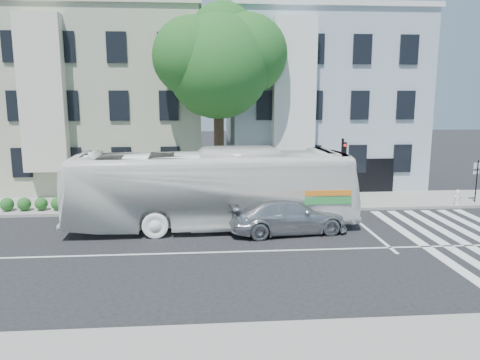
{
  "coord_description": "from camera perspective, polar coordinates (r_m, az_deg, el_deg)",
  "views": [
    {
      "loc": [
        -0.93,
        -17.34,
        6.06
      ],
      "look_at": [
        0.67,
        2.41,
        2.4
      ],
      "focal_mm": 35.0,
      "sensor_mm": 36.0,
      "label": 1
    }
  ],
  "objects": [
    {
      "name": "far_sign_pole",
      "position": [
        28.83,
        26.89,
        0.53
      ],
      "size": [
        0.42,
        0.22,
        2.35
      ],
      "rotation": [
        0.0,
        0.0,
        0.31
      ],
      "color": "black",
      "rests_on": "sidewalk_far"
    },
    {
      "name": "sedan",
      "position": [
        20.8,
        5.81,
        -4.31
      ],
      "size": [
        2.87,
        5.57,
        1.55
      ],
      "primitive_type": "imported",
      "rotation": [
        0.0,
        0.0,
        1.71
      ],
      "color": "silver",
      "rests_on": "ground"
    },
    {
      "name": "street_tree",
      "position": [
        26.15,
        -2.55,
        14.34
      ],
      "size": [
        7.3,
        5.9,
        11.1
      ],
      "color": "#2D2116",
      "rests_on": "ground"
    },
    {
      "name": "sidewalk_far",
      "position": [
        26.05,
        -2.48,
        -2.83
      ],
      "size": [
        80.0,
        4.0,
        0.15
      ],
      "primitive_type": "cube",
      "color": "gray",
      "rests_on": "ground"
    },
    {
      "name": "ground",
      "position": [
        18.39,
        -1.5,
        -8.77
      ],
      "size": [
        120.0,
        120.0,
        0.0
      ],
      "primitive_type": "plane",
      "color": "black",
      "rests_on": "ground"
    },
    {
      "name": "building_right",
      "position": [
        33.3,
        9.25,
        9.37
      ],
      "size": [
        12.0,
        10.0,
        11.0
      ],
      "primitive_type": "cube",
      "color": "#98ACB5",
      "rests_on": "ground"
    },
    {
      "name": "fire_hydrant",
      "position": [
        27.89,
        25.0,
        -1.88
      ],
      "size": [
        0.46,
        0.27,
        0.82
      ],
      "rotation": [
        0.0,
        0.0,
        0.17
      ],
      "color": "silver",
      "rests_on": "sidewalk_far"
    },
    {
      "name": "hedge",
      "position": [
        25.43,
        -17.61,
        -2.66
      ],
      "size": [
        8.3,
        3.6,
        0.7
      ],
      "primitive_type": null,
      "rotation": [
        0.0,
        0.0,
        0.34
      ],
      "color": "#2F6420",
      "rests_on": "sidewalk_far"
    },
    {
      "name": "building_left",
      "position": [
        32.91,
        -15.48,
        9.11
      ],
      "size": [
        12.0,
        10.0,
        11.0
      ],
      "primitive_type": "cube",
      "color": "#A1A78C",
      "rests_on": "ground"
    },
    {
      "name": "bus",
      "position": [
        21.27,
        -3.42,
        -1.06
      ],
      "size": [
        3.54,
        13.13,
        3.63
      ],
      "primitive_type": "imported",
      "rotation": [
        0.0,
        0.0,
        1.61
      ],
      "color": "white",
      "rests_on": "ground"
    },
    {
      "name": "traffic_signal",
      "position": [
        24.63,
        12.39,
        1.82
      ],
      "size": [
        0.38,
        0.52,
        3.81
      ],
      "rotation": [
        0.0,
        0.0,
        -0.42
      ],
      "color": "black",
      "rests_on": "ground"
    }
  ]
}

